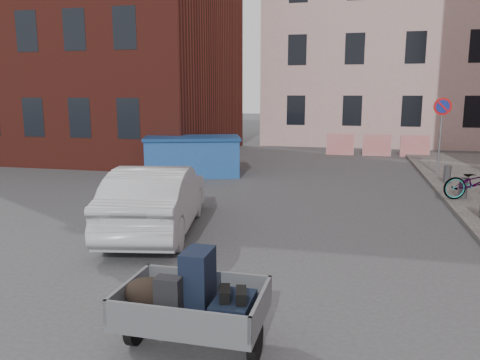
% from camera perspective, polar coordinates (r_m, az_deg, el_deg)
% --- Properties ---
extents(ground, '(120.00, 120.00, 0.00)m').
position_cam_1_polar(ground, '(8.89, -7.06, -8.67)').
color(ground, '#38383A').
rests_on(ground, ground).
extents(building_brick, '(12.00, 10.00, 14.00)m').
position_cam_1_polar(building_brick, '(24.40, -17.34, 19.71)').
color(building_brick, '#591E16').
rests_on(building_brick, ground).
extents(building_pink, '(16.00, 8.00, 14.00)m').
position_cam_1_polar(building_pink, '(30.29, 19.91, 17.67)').
color(building_pink, '#C59E97').
rests_on(building_pink, ground).
extents(far_building, '(6.00, 6.00, 8.00)m').
position_cam_1_polar(far_building, '(37.69, -24.75, 11.23)').
color(far_building, maroon).
rests_on(far_building, ground).
extents(no_parking_sign, '(0.60, 0.09, 2.65)m').
position_cam_1_polar(no_parking_sign, '(17.63, 23.36, 6.75)').
color(no_parking_sign, gray).
rests_on(no_parking_sign, sidewalk).
extents(barriers, '(4.70, 0.18, 1.00)m').
position_cam_1_polar(barriers, '(23.02, 16.35, 4.08)').
color(barriers, red).
rests_on(barriers, ground).
extents(trailer, '(1.61, 1.81, 1.20)m').
position_cam_1_polar(trailer, '(5.45, -5.91, -14.54)').
color(trailer, black).
rests_on(trailer, ground).
extents(dumpster, '(3.72, 2.69, 1.40)m').
position_cam_1_polar(dumpster, '(16.81, -5.80, 2.93)').
color(dumpster, '#2355A6').
rests_on(dumpster, ground).
extents(silver_car, '(2.30, 4.53, 1.43)m').
position_cam_1_polar(silver_car, '(10.08, -10.08, -2.24)').
color(silver_car, '#B0B2B8').
rests_on(silver_car, ground).
extents(bicycle, '(1.88, 1.07, 0.94)m').
position_cam_1_polar(bicycle, '(13.96, 26.88, -0.21)').
color(bicycle, black).
rests_on(bicycle, sidewalk).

